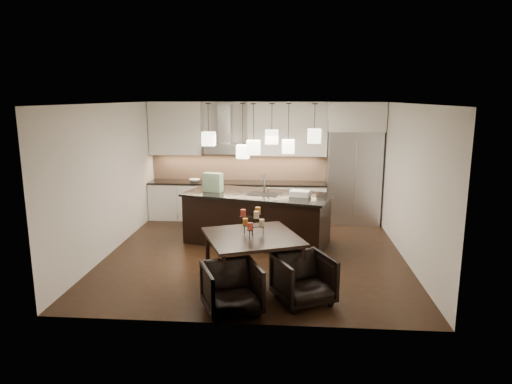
# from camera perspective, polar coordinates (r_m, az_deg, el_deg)

# --- Properties ---
(floor) EXTENTS (5.50, 5.50, 0.02)m
(floor) POSITION_cam_1_polar(r_m,az_deg,el_deg) (8.74, -0.10, -7.74)
(floor) COLOR black
(floor) RESTS_ON ground
(ceiling) EXTENTS (5.50, 5.50, 0.02)m
(ceiling) POSITION_cam_1_polar(r_m,az_deg,el_deg) (8.23, -0.11, 11.09)
(ceiling) COLOR white
(ceiling) RESTS_ON wall_back
(wall_back) EXTENTS (5.50, 0.02, 2.80)m
(wall_back) POSITION_cam_1_polar(r_m,az_deg,el_deg) (11.09, 1.02, 3.97)
(wall_back) COLOR silver
(wall_back) RESTS_ON ground
(wall_front) EXTENTS (5.50, 0.02, 2.80)m
(wall_front) POSITION_cam_1_polar(r_m,az_deg,el_deg) (5.69, -2.30, -3.64)
(wall_front) COLOR silver
(wall_front) RESTS_ON ground
(wall_left) EXTENTS (0.02, 5.50, 2.80)m
(wall_left) POSITION_cam_1_polar(r_m,az_deg,el_deg) (9.02, -17.88, 1.57)
(wall_left) COLOR silver
(wall_left) RESTS_ON ground
(wall_right) EXTENTS (0.02, 5.50, 2.80)m
(wall_right) POSITION_cam_1_polar(r_m,az_deg,el_deg) (8.61, 18.54, 1.07)
(wall_right) COLOR silver
(wall_right) RESTS_ON ground
(refrigerator) EXTENTS (1.20, 0.72, 2.15)m
(refrigerator) POSITION_cam_1_polar(r_m,az_deg,el_deg) (10.84, 12.04, 1.79)
(refrigerator) COLOR #B7B7BA
(refrigerator) RESTS_ON floor
(fridge_panel) EXTENTS (1.26, 0.72, 0.65)m
(fridge_panel) POSITION_cam_1_polar(r_m,az_deg,el_deg) (10.70, 12.37, 9.20)
(fridge_panel) COLOR silver
(fridge_panel) RESTS_ON refrigerator
(lower_cabinets) EXTENTS (4.21, 0.62, 0.88)m
(lower_cabinets) POSITION_cam_1_polar(r_m,az_deg,el_deg) (11.00, -2.35, -1.19)
(lower_cabinets) COLOR silver
(lower_cabinets) RESTS_ON floor
(countertop) EXTENTS (4.21, 0.66, 0.04)m
(countertop) POSITION_cam_1_polar(r_m,az_deg,el_deg) (10.90, -2.37, 1.17)
(countertop) COLOR black
(countertop) RESTS_ON lower_cabinets
(backsplash) EXTENTS (4.21, 0.02, 0.63)m
(backsplash) POSITION_cam_1_polar(r_m,az_deg,el_deg) (11.14, -2.21, 3.14)
(backsplash) COLOR tan
(backsplash) RESTS_ON countertop
(upper_cab_left) EXTENTS (1.25, 0.35, 1.25)m
(upper_cab_left) POSITION_cam_1_polar(r_m,az_deg,el_deg) (11.15, -9.98, 7.84)
(upper_cab_left) COLOR silver
(upper_cab_left) RESTS_ON wall_back
(upper_cab_right) EXTENTS (1.85, 0.35, 1.25)m
(upper_cab_right) POSITION_cam_1_polar(r_m,az_deg,el_deg) (10.80, 3.93, 7.87)
(upper_cab_right) COLOR silver
(upper_cab_right) RESTS_ON wall_back
(hood_canopy) EXTENTS (0.90, 0.52, 0.24)m
(hood_canopy) POSITION_cam_1_polar(r_m,az_deg,el_deg) (10.87, -3.96, 5.49)
(hood_canopy) COLOR #B7B7BA
(hood_canopy) RESTS_ON wall_back
(hood_chimney) EXTENTS (0.30, 0.28, 0.96)m
(hood_chimney) POSITION_cam_1_polar(r_m,az_deg,el_deg) (10.93, -3.92, 8.68)
(hood_chimney) COLOR #B7B7BA
(hood_chimney) RESTS_ON hood_canopy
(fruit_bowl) EXTENTS (0.29, 0.29, 0.06)m
(fruit_bowl) POSITION_cam_1_polar(r_m,az_deg,el_deg) (11.01, -7.66, 1.45)
(fruit_bowl) COLOR silver
(fruit_bowl) RESTS_ON countertop
(island_body) EXTENTS (2.98, 1.81, 0.98)m
(island_body) POSITION_cam_1_polar(r_m,az_deg,el_deg) (9.21, 0.13, -3.44)
(island_body) COLOR black
(island_body) RESTS_ON floor
(island_top) EXTENTS (3.09, 1.92, 0.04)m
(island_top) POSITION_cam_1_polar(r_m,az_deg,el_deg) (9.09, 0.13, -0.32)
(island_top) COLOR black
(island_top) RESTS_ON island_body
(faucet) EXTENTS (0.18, 0.29, 0.42)m
(faucet) POSITION_cam_1_polar(r_m,az_deg,el_deg) (9.11, 1.03, 1.20)
(faucet) COLOR silver
(faucet) RESTS_ON island_top
(tote_bag) EXTENTS (0.42, 0.29, 0.38)m
(tote_bag) POSITION_cam_1_polar(r_m,az_deg,el_deg) (9.30, -5.41, 1.23)
(tote_bag) COLOR #1A632D
(tote_bag) RESTS_ON island_top
(food_container) EXTENTS (0.44, 0.36, 0.11)m
(food_container) POSITION_cam_1_polar(r_m,az_deg,el_deg) (8.87, 5.53, -0.17)
(food_container) COLOR silver
(food_container) RESTS_ON island_top
(dining_table) EXTENTS (1.75, 1.75, 0.81)m
(dining_table) POSITION_cam_1_polar(r_m,az_deg,el_deg) (7.21, -0.45, -8.54)
(dining_table) COLOR black
(dining_table) RESTS_ON floor
(candelabra) EXTENTS (0.50, 0.50, 0.48)m
(candelabra) POSITION_cam_1_polar(r_m,az_deg,el_deg) (7.02, -0.45, -3.61)
(candelabra) COLOR black
(candelabra) RESTS_ON dining_table
(candle_a) EXTENTS (0.11, 0.11, 0.11)m
(candle_a) POSITION_cam_1_polar(r_m,az_deg,el_deg) (7.07, 0.72, -3.87)
(candle_a) COLOR #D2B98E
(candle_a) RESTS_ON candelabra
(candle_b) EXTENTS (0.11, 0.11, 0.11)m
(candle_b) POSITION_cam_1_polar(r_m,az_deg,el_deg) (7.13, -1.34, -3.74)
(candle_b) COLOR orange
(candle_b) RESTS_ON candelabra
(candle_c) EXTENTS (0.11, 0.11, 0.11)m
(candle_c) POSITION_cam_1_polar(r_m,az_deg,el_deg) (6.89, -0.75, -4.30)
(candle_c) COLOR #A53223
(candle_c) RESTS_ON candelabra
(candle_d) EXTENTS (0.11, 0.11, 0.11)m
(candle_d) POSITION_cam_1_polar(r_m,az_deg,el_deg) (7.11, 0.24, -2.34)
(candle_d) COLOR orange
(candle_d) RESTS_ON candelabra
(candle_e) EXTENTS (0.11, 0.11, 0.11)m
(candle_e) POSITION_cam_1_polar(r_m,az_deg,el_deg) (6.97, -1.62, -2.64)
(candle_e) COLOR #A53223
(candle_e) RESTS_ON candelabra
(candle_f) EXTENTS (0.11, 0.11, 0.11)m
(candle_f) POSITION_cam_1_polar(r_m,az_deg,el_deg) (6.86, 0.05, -2.87)
(candle_f) COLOR #D2B98E
(candle_f) RESTS_ON candelabra
(armchair_left) EXTENTS (0.97, 0.98, 0.69)m
(armchair_left) POSITION_cam_1_polar(r_m,az_deg,el_deg) (6.38, -3.04, -11.96)
(armchair_left) COLOR black
(armchair_left) RESTS_ON floor
(armchair_right) EXTENTS (1.01, 1.02, 0.70)m
(armchair_right) POSITION_cam_1_polar(r_m,az_deg,el_deg) (6.69, 5.97, -10.78)
(armchair_right) COLOR black
(armchair_right) RESTS_ON floor
(pendant_a) EXTENTS (0.24, 0.24, 0.26)m
(pendant_a) POSITION_cam_1_polar(r_m,az_deg,el_deg) (8.91, -5.93, 6.62)
(pendant_a) COLOR beige
(pendant_a) RESTS_ON ceiling
(pendant_b) EXTENTS (0.24, 0.24, 0.26)m
(pendant_b) POSITION_cam_1_polar(r_m,az_deg,el_deg) (8.97, -1.66, 5.06)
(pendant_b) COLOR beige
(pendant_b) RESTS_ON ceiling
(pendant_c) EXTENTS (0.24, 0.24, 0.26)m
(pendant_c) POSITION_cam_1_polar(r_m,az_deg,el_deg) (8.68, 1.98, 6.89)
(pendant_c) COLOR beige
(pendant_c) RESTS_ON ceiling
(pendant_d) EXTENTS (0.24, 0.24, 0.26)m
(pendant_d) POSITION_cam_1_polar(r_m,az_deg,el_deg) (8.94, 4.05, 5.69)
(pendant_d) COLOR beige
(pendant_d) RESTS_ON ceiling
(pendant_e) EXTENTS (0.24, 0.24, 0.26)m
(pendant_e) POSITION_cam_1_polar(r_m,az_deg,el_deg) (8.61, 7.29, 6.96)
(pendant_e) COLOR beige
(pendant_e) RESTS_ON ceiling
(pendant_f) EXTENTS (0.24, 0.24, 0.26)m
(pendant_f) POSITION_cam_1_polar(r_m,az_deg,el_deg) (8.56, -0.32, 5.59)
(pendant_f) COLOR beige
(pendant_f) RESTS_ON ceiling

